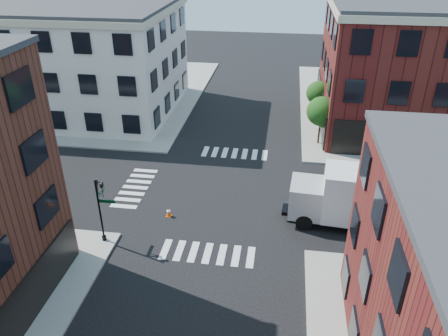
% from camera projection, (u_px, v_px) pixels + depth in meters
% --- Properties ---
extents(ground, '(120.00, 120.00, 0.00)m').
position_uv_depth(ground, '(224.00, 194.00, 33.30)').
color(ground, black).
rests_on(ground, ground).
extents(sidewalk_ne, '(30.00, 30.00, 0.15)m').
position_uv_depth(sidewalk_ne, '(436.00, 109.00, 48.86)').
color(sidewalk_ne, gray).
rests_on(sidewalk_ne, ground).
extents(sidewalk_nw, '(30.00, 30.00, 0.15)m').
position_uv_depth(sidewalk_nw, '(81.00, 92.00, 54.12)').
color(sidewalk_nw, gray).
rests_on(sidewalk_nw, ground).
extents(building_nw, '(22.00, 16.00, 11.00)m').
position_uv_depth(building_nw, '(70.00, 59.00, 46.92)').
color(building_nw, silver).
rests_on(building_nw, ground).
extents(tree_near, '(2.69, 2.69, 4.49)m').
position_uv_depth(tree_near, '(322.00, 113.00, 39.49)').
color(tree_near, black).
rests_on(tree_near, ground).
extents(tree_far, '(2.43, 2.43, 4.07)m').
position_uv_depth(tree_far, '(319.00, 94.00, 44.84)').
color(tree_far, black).
rests_on(tree_far, ground).
extents(signal_pole, '(1.29, 1.24, 4.60)m').
position_uv_depth(signal_pole, '(101.00, 204.00, 26.97)').
color(signal_pole, black).
rests_on(signal_pole, ground).
extents(box_truck, '(9.30, 3.42, 4.13)m').
position_uv_depth(box_truck, '(361.00, 199.00, 28.78)').
color(box_truck, silver).
rests_on(box_truck, ground).
extents(traffic_cone, '(0.41, 0.41, 0.66)m').
position_uv_depth(traffic_cone, '(169.00, 212.00, 30.61)').
color(traffic_cone, '#FA570B').
rests_on(traffic_cone, ground).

